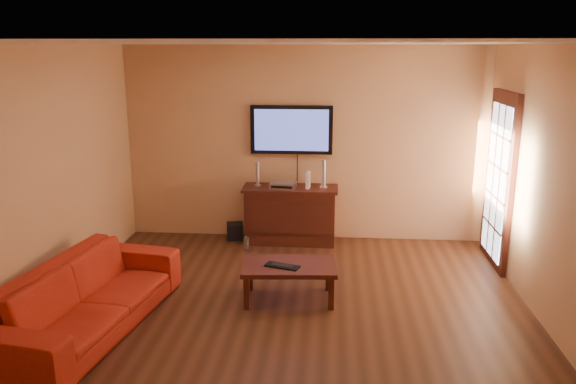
# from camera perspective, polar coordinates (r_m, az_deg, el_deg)

# --- Properties ---
(ground_plane) EXTENTS (5.00, 5.00, 0.00)m
(ground_plane) POSITION_cam_1_polar(r_m,az_deg,el_deg) (5.87, 0.20, -12.45)
(ground_plane) COLOR #371C0F
(ground_plane) RESTS_ON ground
(room_walls) EXTENTS (5.00, 5.00, 5.00)m
(room_walls) POSITION_cam_1_polar(r_m,az_deg,el_deg) (5.94, 0.68, 5.06)
(room_walls) COLOR tan
(room_walls) RESTS_ON ground
(french_door) EXTENTS (0.07, 1.02, 2.22)m
(french_door) POSITION_cam_1_polar(r_m,az_deg,el_deg) (7.40, 20.63, 0.97)
(french_door) COLOR #35120C
(french_door) RESTS_ON ground
(media_console) EXTENTS (1.31, 0.50, 0.80)m
(media_console) POSITION_cam_1_polar(r_m,az_deg,el_deg) (7.82, 0.23, -2.31)
(media_console) COLOR #35120C
(media_console) RESTS_ON ground
(television) EXTENTS (1.13, 0.08, 0.67)m
(television) POSITION_cam_1_polar(r_m,az_deg,el_deg) (7.77, 0.36, 6.33)
(television) COLOR black
(television) RESTS_ON ground
(coffee_table) EXTENTS (1.04, 0.67, 0.41)m
(coffee_table) POSITION_cam_1_polar(r_m,az_deg,el_deg) (6.08, 0.11, -7.82)
(coffee_table) COLOR #35120C
(coffee_table) RESTS_ON ground
(sofa) EXTENTS (1.02, 2.37, 0.89)m
(sofa) POSITION_cam_1_polar(r_m,az_deg,el_deg) (5.77, -19.75, -8.98)
(sofa) COLOR #AD2513
(sofa) RESTS_ON ground
(speaker_left) EXTENTS (0.09, 0.09, 0.34)m
(speaker_left) POSITION_cam_1_polar(r_m,az_deg,el_deg) (7.77, -3.11, 1.75)
(speaker_left) COLOR silver
(speaker_left) RESTS_ON media_console
(speaker_right) EXTENTS (0.10, 0.10, 0.38)m
(speaker_right) POSITION_cam_1_polar(r_m,az_deg,el_deg) (7.68, 3.64, 1.75)
(speaker_right) COLOR silver
(speaker_right) RESTS_ON media_console
(av_receiver) EXTENTS (0.37, 0.29, 0.08)m
(av_receiver) POSITION_cam_1_polar(r_m,az_deg,el_deg) (7.67, -0.47, 0.71)
(av_receiver) COLOR silver
(av_receiver) RESTS_ON media_console
(game_console) EXTENTS (0.06, 0.16, 0.22)m
(game_console) POSITION_cam_1_polar(r_m,az_deg,el_deg) (7.65, 2.06, 1.21)
(game_console) COLOR white
(game_console) RESTS_ON media_console
(subwoofer) EXTENTS (0.26, 0.26, 0.23)m
(subwoofer) POSITION_cam_1_polar(r_m,az_deg,el_deg) (8.08, -5.41, -3.97)
(subwoofer) COLOR black
(subwoofer) RESTS_ON ground
(bottle) EXTENTS (0.07, 0.07, 0.22)m
(bottle) POSITION_cam_1_polar(r_m,az_deg,el_deg) (7.59, -4.26, -5.26)
(bottle) COLOR white
(bottle) RESTS_ON ground
(keyboard) EXTENTS (0.39, 0.25, 0.02)m
(keyboard) POSITION_cam_1_polar(r_m,az_deg,el_deg) (5.98, -0.59, -7.52)
(keyboard) COLOR black
(keyboard) RESTS_ON coffee_table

